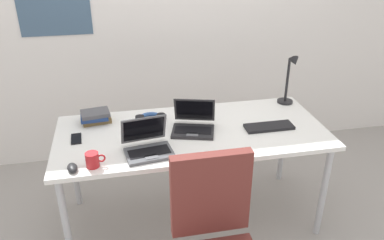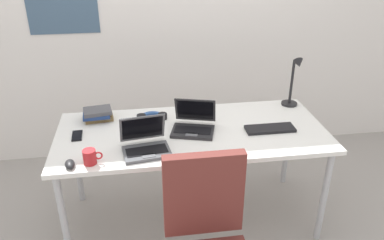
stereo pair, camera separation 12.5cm
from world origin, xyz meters
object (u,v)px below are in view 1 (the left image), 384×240
object	(u,v)px
computer_mouse	(72,168)
laptop_near_lamp	(148,146)
desk_lamp	(289,80)
external_keyboard	(269,127)
cell_phone	(76,139)
book_stack	(95,117)
coffee_mug	(93,160)
headphones	(151,118)
laptop_back_right	(194,125)

from	to	relation	value
computer_mouse	laptop_near_lamp	bearing A→B (deg)	3.16
computer_mouse	desk_lamp	bearing A→B (deg)	9.40
external_keyboard	cell_phone	bearing A→B (deg)	175.39
laptop_near_lamp	book_stack	xyz separation A→B (m)	(-0.32, 0.47, 0.00)
coffee_mug	cell_phone	bearing A→B (deg)	108.69
external_keyboard	headphones	distance (m)	0.82
desk_lamp	external_keyboard	distance (m)	0.48
laptop_near_lamp	computer_mouse	distance (m)	0.45
laptop_back_right	computer_mouse	world-z (taller)	laptop_back_right
desk_lamp	headphones	world-z (taller)	desk_lamp
cell_phone	headphones	size ratio (longest dim) A/B	0.64
computer_mouse	cell_phone	bearing A→B (deg)	78.39
headphones	book_stack	distance (m)	0.38
computer_mouse	cell_phone	world-z (taller)	computer_mouse
book_stack	coffee_mug	distance (m)	0.57
desk_lamp	coffee_mug	xyz separation A→B (m)	(-1.44, -0.58, -0.15)
desk_lamp	coffee_mug	world-z (taller)	desk_lamp
book_stack	external_keyboard	bearing A→B (deg)	-15.70
headphones	coffee_mug	xyz separation A→B (m)	(-0.38, -0.52, 0.03)
laptop_near_lamp	cell_phone	world-z (taller)	laptop_near_lamp
cell_phone	desk_lamp	bearing A→B (deg)	5.57
laptop_near_lamp	external_keyboard	distance (m)	0.85
external_keyboard	headphones	bearing A→B (deg)	160.27
external_keyboard	computer_mouse	distance (m)	1.30
desk_lamp	book_stack	world-z (taller)	desk_lamp
external_keyboard	computer_mouse	bearing A→B (deg)	-168.62
desk_lamp	external_keyboard	size ratio (longest dim) A/B	1.21
laptop_back_right	coffee_mug	bearing A→B (deg)	-154.22
computer_mouse	headphones	bearing A→B (deg)	35.32
computer_mouse	headphones	world-z (taller)	headphones
external_keyboard	computer_mouse	xyz separation A→B (m)	(-1.27, -0.26, 0.01)
laptop_near_lamp	computer_mouse	world-z (taller)	laptop_near_lamp
laptop_back_right	computer_mouse	size ratio (longest dim) A/B	3.49
coffee_mug	laptop_back_right	bearing A→B (deg)	25.78
book_stack	laptop_back_right	bearing A→B (deg)	-21.37
laptop_near_lamp	coffee_mug	world-z (taller)	laptop_near_lamp
desk_lamp	headphones	bearing A→B (deg)	-176.35
desk_lamp	cell_phone	xyz separation A→B (m)	(-1.55, -0.24, -0.19)
external_keyboard	book_stack	xyz separation A→B (m)	(-1.15, 0.32, 0.03)
desk_lamp	external_keyboard	bearing A→B (deg)	-129.17
laptop_back_right	book_stack	bearing A→B (deg)	158.63
laptop_near_lamp	desk_lamp	bearing A→B (deg)	23.52
computer_mouse	coffee_mug	size ratio (longest dim) A/B	0.85
computer_mouse	book_stack	world-z (taller)	book_stack
laptop_back_right	laptop_near_lamp	bearing A→B (deg)	-146.80
laptop_back_right	headphones	world-z (taller)	laptop_back_right
external_keyboard	coffee_mug	size ratio (longest dim) A/B	2.92
computer_mouse	headphones	distance (m)	0.73
laptop_back_right	cell_phone	size ratio (longest dim) A/B	2.46
desk_lamp	laptop_near_lamp	bearing A→B (deg)	-156.48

